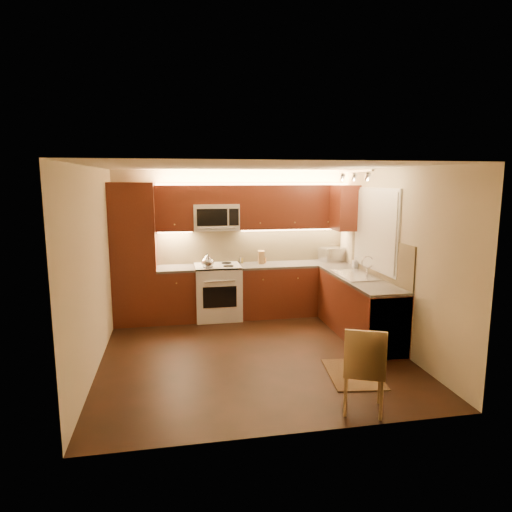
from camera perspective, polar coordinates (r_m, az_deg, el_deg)
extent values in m
cube|color=black|center=(6.23, -0.43, -12.31)|extent=(4.00, 4.00, 0.01)
cube|color=beige|center=(5.78, -0.46, 11.35)|extent=(4.00, 4.00, 0.01)
cube|color=#C4B58F|center=(7.83, -3.05, 1.72)|extent=(4.00, 0.01, 2.50)
cube|color=#C4B58F|center=(3.97, 4.73, -6.16)|extent=(4.00, 0.01, 2.50)
cube|color=#C4B58F|center=(5.87, -20.05, -1.54)|extent=(0.01, 4.00, 2.50)
cube|color=#C4B58F|center=(6.53, 17.10, -0.29)|extent=(0.01, 4.00, 2.50)
cube|color=#4E1C10|center=(7.50, -15.32, 0.27)|extent=(0.70, 0.60, 2.30)
cube|color=#4E1C10|center=(7.62, -10.11, -4.92)|extent=(0.62, 0.60, 0.86)
cube|color=#353230|center=(7.52, -10.21, -1.60)|extent=(0.62, 0.60, 0.04)
cube|color=#4E1C10|center=(7.90, 4.82, -4.29)|extent=(1.92, 0.60, 0.86)
cube|color=#353230|center=(7.80, 4.86, -1.08)|extent=(1.92, 0.60, 0.04)
cube|color=#4E1C10|center=(6.93, 13.01, -6.50)|extent=(0.60, 2.00, 0.86)
cube|color=#353230|center=(6.82, 13.16, -2.87)|extent=(0.60, 2.00, 0.04)
cube|color=silver|center=(6.33, 15.57, -8.18)|extent=(0.58, 0.60, 0.84)
cube|color=tan|center=(7.88, -0.51, 1.42)|extent=(3.30, 0.02, 0.60)
cube|color=tan|center=(6.88, 15.47, -0.14)|extent=(0.02, 2.00, 0.60)
cube|color=#4E1C10|center=(7.52, -10.45, 6.04)|extent=(0.62, 0.35, 0.75)
cube|color=#4E1C10|center=(7.80, 4.72, 6.29)|extent=(1.92, 0.35, 0.75)
cube|color=#4E1C10|center=(7.55, -5.21, 7.84)|extent=(0.76, 0.35, 0.31)
cube|color=#4E1C10|center=(7.65, 11.29, 6.07)|extent=(0.35, 0.50, 0.75)
cube|color=silver|center=(6.96, 15.04, 3.31)|extent=(0.03, 1.44, 1.24)
cube|color=silver|center=(6.95, 14.89, 3.31)|extent=(0.02, 1.36, 1.16)
cube|color=silver|center=(6.61, 12.48, 10.57)|extent=(0.04, 1.20, 0.03)
cube|color=silver|center=(8.09, 9.65, 0.21)|extent=(0.46, 0.39, 0.24)
cube|color=olive|center=(7.73, 0.67, -0.15)|extent=(0.12, 0.17, 0.22)
cylinder|color=silver|center=(7.82, -1.94, -0.49)|extent=(0.05, 0.05, 0.10)
cylinder|color=olive|center=(7.78, -1.79, -0.58)|extent=(0.05, 0.05, 0.09)
cylinder|color=silver|center=(7.82, -1.94, -0.56)|extent=(0.05, 0.05, 0.08)
cylinder|color=#945F2C|center=(7.81, 1.17, -0.54)|extent=(0.04, 0.04, 0.09)
imported|color=silver|center=(7.57, 12.58, -0.79)|extent=(0.08, 0.08, 0.17)
cube|color=black|center=(5.72, 12.34, -14.54)|extent=(0.71, 0.97, 0.01)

